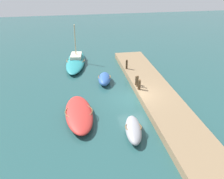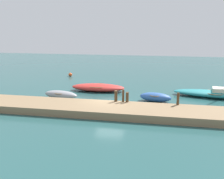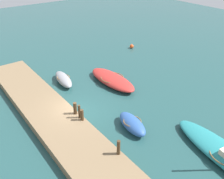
{
  "view_description": "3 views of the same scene",
  "coord_description": "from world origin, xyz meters",
  "px_view_note": "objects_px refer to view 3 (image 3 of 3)",
  "views": [
    {
      "loc": [
        -19.74,
        5.42,
        10.98
      ],
      "look_at": [
        -0.55,
        2.08,
        1.38
      ],
      "focal_mm": 41.64,
      "sensor_mm": 36.0,
      "label": 1
    },
    {
      "loc": [
        4.2,
        -20.94,
        6.69
      ],
      "look_at": [
        -0.44,
        3.29,
        0.65
      ],
      "focal_mm": 40.61,
      "sensor_mm": 36.0,
      "label": 2
    },
    {
      "loc": [
        14.14,
        -7.4,
        11.3
      ],
      "look_at": [
        -0.23,
        3.41,
        0.82
      ],
      "focal_mm": 39.78,
      "sensor_mm": 36.0,
      "label": 3
    }
  ],
  "objects_px": {
    "dinghy_blue": "(132,124)",
    "mooring_post_west": "(75,108)",
    "mooring_post_mid_west": "(79,111)",
    "marker_buoy": "(132,46)",
    "mooring_post_east": "(119,147)",
    "mooring_post_mid_east": "(82,115)",
    "motorboat_red": "(112,79)",
    "rowboat_grey": "(63,79)"
  },
  "relations": [
    {
      "from": "mooring_post_mid_west",
      "to": "mooring_post_mid_east",
      "type": "relative_size",
      "value": 1.23
    },
    {
      "from": "dinghy_blue",
      "to": "mooring_post_east",
      "type": "bearing_deg",
      "value": -45.64
    },
    {
      "from": "mooring_post_west",
      "to": "mooring_post_mid_west",
      "type": "xyz_separation_m",
      "value": [
        0.61,
        0.0,
        0.06
      ]
    },
    {
      "from": "rowboat_grey",
      "to": "mooring_post_mid_east",
      "type": "distance_m",
      "value": 7.02
    },
    {
      "from": "mooring_post_mid_west",
      "to": "marker_buoy",
      "type": "height_order",
      "value": "mooring_post_mid_west"
    },
    {
      "from": "motorboat_red",
      "to": "dinghy_blue",
      "type": "distance_m",
      "value": 6.87
    },
    {
      "from": "mooring_post_mid_east",
      "to": "mooring_post_mid_west",
      "type": "bearing_deg",
      "value": 180.0
    },
    {
      "from": "mooring_post_east",
      "to": "rowboat_grey",
      "type": "bearing_deg",
      "value": 169.77
    },
    {
      "from": "mooring_post_mid_west",
      "to": "marker_buoy",
      "type": "xyz_separation_m",
      "value": [
        -9.47,
        13.13,
        -0.87
      ]
    },
    {
      "from": "motorboat_red",
      "to": "mooring_post_west",
      "type": "bearing_deg",
      "value": -63.31
    },
    {
      "from": "mooring_post_west",
      "to": "mooring_post_east",
      "type": "height_order",
      "value": "mooring_post_east"
    },
    {
      "from": "mooring_post_west",
      "to": "dinghy_blue",
      "type": "bearing_deg",
      "value": 39.57
    },
    {
      "from": "mooring_post_west",
      "to": "marker_buoy",
      "type": "distance_m",
      "value": 15.85
    },
    {
      "from": "dinghy_blue",
      "to": "rowboat_grey",
      "type": "xyz_separation_m",
      "value": [
        -9.01,
        -0.73,
        -0.03
      ]
    },
    {
      "from": "mooring_post_west",
      "to": "mooring_post_east",
      "type": "distance_m",
      "value": 5.1
    },
    {
      "from": "mooring_post_west",
      "to": "rowboat_grey",
      "type": "bearing_deg",
      "value": 161.21
    },
    {
      "from": "motorboat_red",
      "to": "rowboat_grey",
      "type": "distance_m",
      "value": 4.59
    },
    {
      "from": "mooring_post_mid_east",
      "to": "rowboat_grey",
      "type": "bearing_deg",
      "value": 163.75
    },
    {
      "from": "rowboat_grey",
      "to": "mooring_post_east",
      "type": "relative_size",
      "value": 3.61
    },
    {
      "from": "motorboat_red",
      "to": "rowboat_grey",
      "type": "height_order",
      "value": "rowboat_grey"
    },
    {
      "from": "dinghy_blue",
      "to": "mooring_post_west",
      "type": "bearing_deg",
      "value": -130.54
    },
    {
      "from": "motorboat_red",
      "to": "marker_buoy",
      "type": "relative_size",
      "value": 11.56
    },
    {
      "from": "marker_buoy",
      "to": "motorboat_red",
      "type": "bearing_deg",
      "value": -51.95
    },
    {
      "from": "motorboat_red",
      "to": "dinghy_blue",
      "type": "bearing_deg",
      "value": -26.33
    },
    {
      "from": "mooring_post_mid_east",
      "to": "marker_buoy",
      "type": "height_order",
      "value": "mooring_post_mid_east"
    },
    {
      "from": "rowboat_grey",
      "to": "mooring_post_mid_west",
      "type": "bearing_deg",
      "value": -8.28
    },
    {
      "from": "mooring_post_west",
      "to": "mooring_post_mid_west",
      "type": "relative_size",
      "value": 0.89
    },
    {
      "from": "motorboat_red",
      "to": "mooring_post_east",
      "type": "relative_size",
      "value": 5.87
    },
    {
      "from": "rowboat_grey",
      "to": "mooring_post_mid_west",
      "type": "height_order",
      "value": "mooring_post_mid_west"
    },
    {
      "from": "motorboat_red",
      "to": "rowboat_grey",
      "type": "bearing_deg",
      "value": -128.58
    },
    {
      "from": "rowboat_grey",
      "to": "marker_buoy",
      "type": "distance_m",
      "value": 11.59
    },
    {
      "from": "rowboat_grey",
      "to": "mooring_post_mid_east",
      "type": "bearing_deg",
      "value": -7.45
    },
    {
      "from": "mooring_post_mid_east",
      "to": "mooring_post_east",
      "type": "height_order",
      "value": "mooring_post_east"
    },
    {
      "from": "rowboat_grey",
      "to": "mooring_post_mid_west",
      "type": "xyz_separation_m",
      "value": [
        6.37,
        -1.96,
        0.73
      ]
    },
    {
      "from": "dinghy_blue",
      "to": "mooring_post_mid_west",
      "type": "relative_size",
      "value": 2.95
    },
    {
      "from": "motorboat_red",
      "to": "mooring_post_west",
      "type": "height_order",
      "value": "mooring_post_west"
    },
    {
      "from": "mooring_post_east",
      "to": "marker_buoy",
      "type": "distance_m",
      "value": 19.18
    },
    {
      "from": "mooring_post_east",
      "to": "mooring_post_mid_east",
      "type": "bearing_deg",
      "value": 180.0
    },
    {
      "from": "dinghy_blue",
      "to": "rowboat_grey",
      "type": "distance_m",
      "value": 9.04
    },
    {
      "from": "dinghy_blue",
      "to": "mooring_post_west",
      "type": "distance_m",
      "value": 4.27
    },
    {
      "from": "mooring_post_west",
      "to": "mooring_post_mid_east",
      "type": "height_order",
      "value": "mooring_post_west"
    },
    {
      "from": "dinghy_blue",
      "to": "rowboat_grey",
      "type": "height_order",
      "value": "dinghy_blue"
    }
  ]
}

